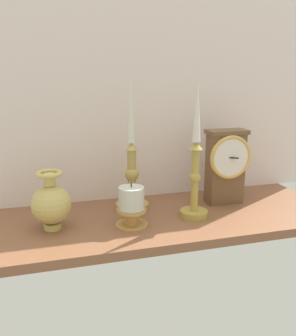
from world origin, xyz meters
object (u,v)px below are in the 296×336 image
at_px(mantel_clock, 226,165).
at_px(pillar_candle_front, 131,205).
at_px(candlestick_tall_left, 132,174).
at_px(brass_vase_bulbous, 51,203).
at_px(candlestick_tall_center, 195,172).

relative_size(mantel_clock, pillar_candle_front, 1.93).
height_order(mantel_clock, pillar_candle_front, mantel_clock).
relative_size(candlestick_tall_left, pillar_candle_front, 3.29).
bearing_deg(candlestick_tall_left, brass_vase_bulbous, -160.34).
bearing_deg(brass_vase_bulbous, mantel_clock, 6.47).
xyz_separation_m(mantel_clock, pillar_candle_front, (-0.31, -0.09, -0.06)).
bearing_deg(pillar_candle_front, brass_vase_bulbous, 170.57).
distance_m(candlestick_tall_center, brass_vase_bulbous, 0.38).
height_order(mantel_clock, brass_vase_bulbous, mantel_clock).
height_order(candlestick_tall_left, brass_vase_bulbous, candlestick_tall_left).
height_order(candlestick_tall_left, pillar_candle_front, candlestick_tall_left).
bearing_deg(brass_vase_bulbous, candlestick_tall_center, -3.32).
relative_size(mantel_clock, candlestick_tall_center, 0.61).
bearing_deg(candlestick_tall_center, mantel_clock, 30.94).
xyz_separation_m(candlestick_tall_center, pillar_candle_front, (-0.18, -0.01, -0.07)).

